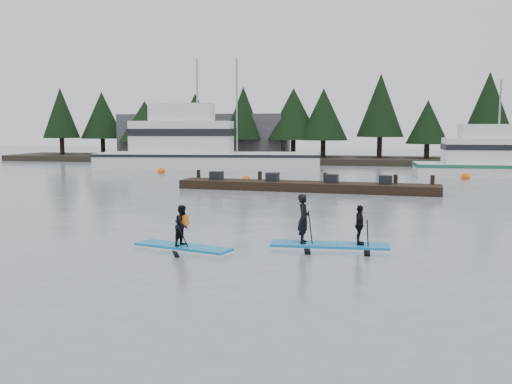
% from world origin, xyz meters
% --- Properties ---
extents(ground, '(160.00, 160.00, 0.00)m').
position_xyz_m(ground, '(0.00, 0.00, 0.00)').
color(ground, slate).
rests_on(ground, ground).
extents(far_shore, '(70.00, 8.00, 0.60)m').
position_xyz_m(far_shore, '(0.00, 42.00, 0.30)').
color(far_shore, '#2D281E').
rests_on(far_shore, ground).
extents(treeline, '(60.00, 4.00, 8.00)m').
position_xyz_m(treeline, '(0.00, 42.00, 0.00)').
color(treeline, black).
rests_on(treeline, ground).
extents(waterfront_building, '(18.00, 6.00, 5.00)m').
position_xyz_m(waterfront_building, '(-14.00, 44.00, 2.50)').
color(waterfront_building, '#4C4C51').
rests_on(waterfront_building, ground).
extents(fishing_boat_large, '(19.67, 8.01, 10.62)m').
position_xyz_m(fishing_boat_large, '(-10.38, 31.55, 0.82)').
color(fishing_boat_large, white).
rests_on(fishing_boat_large, ground).
extents(fishing_boat_medium, '(13.05, 4.34, 7.89)m').
position_xyz_m(fishing_boat_medium, '(13.48, 28.34, 0.55)').
color(fishing_boat_medium, white).
rests_on(fishing_boat_medium, ground).
extents(floating_dock, '(15.15, 3.08, 0.50)m').
position_xyz_m(floating_dock, '(0.66, 16.56, 0.25)').
color(floating_dock, black).
rests_on(floating_dock, ground).
extents(buoy_a, '(0.59, 0.59, 0.59)m').
position_xyz_m(buoy_a, '(-12.20, 26.55, 0.00)').
color(buoy_a, '#FF5B0C').
rests_on(buoy_a, ground).
extents(buoy_c, '(0.55, 0.55, 0.55)m').
position_xyz_m(buoy_c, '(10.78, 26.31, 0.00)').
color(buoy_c, '#FF5B0C').
rests_on(buoy_c, ground).
extents(buoy_b, '(0.51, 0.51, 0.51)m').
position_xyz_m(buoy_b, '(-4.04, 21.47, 0.00)').
color(buoy_b, '#FF5B0C').
rests_on(buoy_b, ground).
extents(paddleboard_solo, '(3.23, 1.57, 1.82)m').
position_xyz_m(paddleboard_solo, '(-0.97, 0.03, 0.45)').
color(paddleboard_solo, '#1274B0').
rests_on(paddleboard_solo, ground).
extents(paddleboard_duo, '(3.66, 1.25, 2.11)m').
position_xyz_m(paddleboard_duo, '(3.34, 1.18, 0.51)').
color(paddleboard_duo, '#1370B4').
rests_on(paddleboard_duo, ground).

